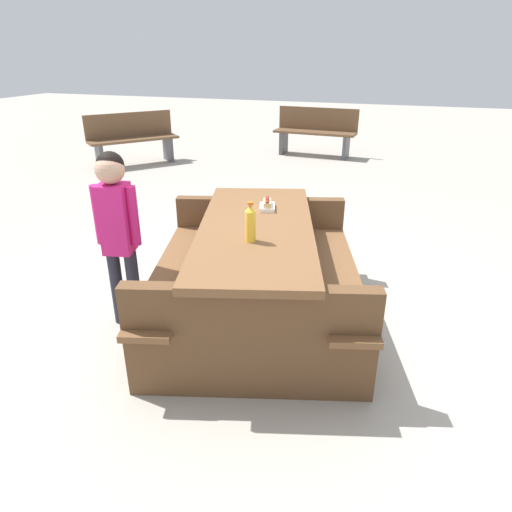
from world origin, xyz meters
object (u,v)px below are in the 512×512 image
Objects in this scene: picnic_table at (256,266)px; soda_bottle at (250,223)px; park_bench_near at (316,131)px; hotdog_tray at (267,205)px; park_bench_mid at (132,138)px; child_in_coat at (117,219)px.

picnic_table is 0.50m from soda_bottle.
hotdog_tray is at bearing -172.29° from park_bench_near.
picnic_table is 8.36× the size of soda_bottle.
soda_bottle is 0.18× the size of park_bench_mid.
hotdog_tray is at bearing 4.97° from picnic_table.
child_in_coat is (-0.04, 0.93, -0.07)m from soda_bottle.
child_in_coat is 6.14m from park_bench_near.
soda_bottle reaches higher than park_bench_near.
park_bench_mid is (3.78, 3.57, -0.33)m from hotdog_tray.
child_in_coat is at bearing 92.16° from soda_bottle.
child_in_coat is 5.22m from park_bench_mid.
soda_bottle is 0.94m from child_in_coat.
park_bench_near is at bearing 7.55° from picnic_table.
park_bench_mid is (4.13, 3.60, 0.00)m from picnic_table.
soda_bottle reaches higher than park_bench_mid.
park_bench_mid reaches higher than hotdog_tray.
soda_bottle is 1.24× the size of hotdog_tray.
picnic_table is 1.51× the size of park_bench_mid.
hotdog_tray is 5.21m from park_bench_mid.
child_in_coat is 0.82× the size of park_bench_near.
park_bench_near is at bearing 7.71° from soda_bottle.
park_bench_mid is (-1.70, 2.83, 0.00)m from park_bench_near.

